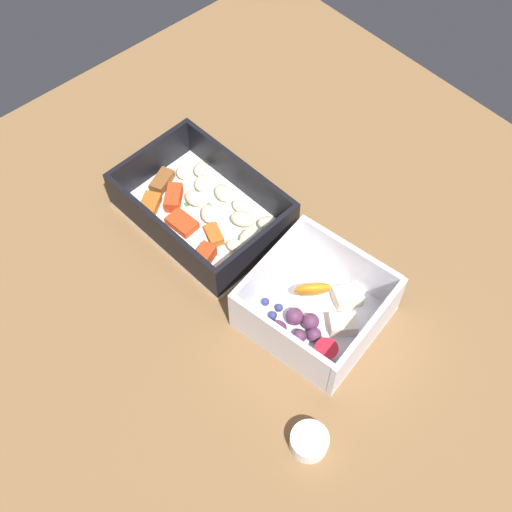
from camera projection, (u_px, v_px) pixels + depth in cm
name	position (u px, v px, depth cm)	size (l,w,h in cm)	color
table_surface	(256.00, 256.00, 77.83)	(80.00, 80.00, 2.00)	brown
pasta_container	(203.00, 210.00, 78.21)	(20.12, 14.26, 5.69)	white
fruit_bowl	(315.00, 310.00, 70.17)	(15.58, 15.32, 6.50)	white
paper_cup_liner	(309.00, 441.00, 63.44)	(3.85, 3.85, 2.03)	white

